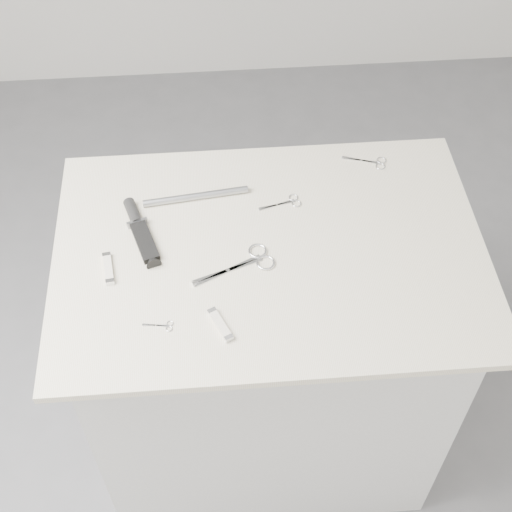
{
  "coord_description": "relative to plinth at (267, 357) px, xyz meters",
  "views": [
    {
      "loc": [
        -0.12,
        -1.07,
        2.17
      ],
      "look_at": [
        -0.03,
        -0.02,
        0.92
      ],
      "focal_mm": 50.0,
      "sensor_mm": 36.0,
      "label": 1
    }
  ],
  "objects": [
    {
      "name": "sheathed_knife",
      "position": [
        -0.3,
        0.08,
        0.48
      ],
      "size": [
        0.09,
        0.2,
        0.03
      ],
      "rotation": [
        0.0,
        0.0,
        1.87
      ],
      "color": "black",
      "rests_on": "display_board"
    },
    {
      "name": "pocket_knife_b",
      "position": [
        -0.12,
        -0.21,
        0.48
      ],
      "size": [
        0.05,
        0.09,
        0.01
      ],
      "rotation": [
        0.0,
        0.0,
        1.99
      ],
      "color": "beige",
      "rests_on": "display_board"
    },
    {
      "name": "embroidery_scissors_a",
      "position": [
        0.05,
        0.14,
        0.47
      ],
      "size": [
        0.11,
        0.05,
        0.0
      ],
      "rotation": [
        0.0,
        0.0,
        0.25
      ],
      "color": "silver",
      "rests_on": "display_board"
    },
    {
      "name": "pocket_knife_a",
      "position": [
        -0.37,
        -0.03,
        0.48
      ],
      "size": [
        0.03,
        0.09,
        0.01
      ],
      "rotation": [
        0.0,
        0.0,
        1.72
      ],
      "color": "beige",
      "rests_on": "display_board"
    },
    {
      "name": "ground",
      "position": [
        0.0,
        0.0,
        -0.46
      ],
      "size": [
        4.0,
        4.0,
        0.01
      ],
      "primitive_type": "cube",
      "color": "slate",
      "rests_on": "ground"
    },
    {
      "name": "plinth",
      "position": [
        0.0,
        0.0,
        0.0
      ],
      "size": [
        0.9,
        0.6,
        0.9
      ],
      "primitive_type": "cube",
      "color": "silver",
      "rests_on": "ground"
    },
    {
      "name": "metal_rail",
      "position": [
        -0.17,
        0.18,
        0.48
      ],
      "size": [
        0.26,
        0.05,
        0.02
      ],
      "primitive_type": "cylinder",
      "rotation": [
        0.0,
        1.57,
        0.12
      ],
      "color": "#95989D",
      "rests_on": "display_board"
    },
    {
      "name": "tiny_scissors",
      "position": [
        -0.25,
        -0.2,
        0.47
      ],
      "size": [
        0.07,
        0.03,
        0.0
      ],
      "rotation": [
        0.0,
        0.0,
        -0.14
      ],
      "color": "silver",
      "rests_on": "display_board"
    },
    {
      "name": "embroidery_scissors_b",
      "position": [
        0.29,
        0.27,
        0.47
      ],
      "size": [
        0.11,
        0.06,
        0.0
      ],
      "rotation": [
        0.0,
        0.0,
        -0.31
      ],
      "color": "silver",
      "rests_on": "display_board"
    },
    {
      "name": "large_shears",
      "position": [
        -0.05,
        -0.04,
        0.47
      ],
      "size": [
        0.19,
        0.12,
        0.01
      ],
      "rotation": [
        0.0,
        0.0,
        0.39
      ],
      "color": "silver",
      "rests_on": "display_board"
    },
    {
      "name": "display_board",
      "position": [
        0.0,
        0.0,
        0.46
      ],
      "size": [
        1.0,
        0.7,
        0.02
      ],
      "primitive_type": "cube",
      "color": "beige",
      "rests_on": "plinth"
    }
  ]
}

